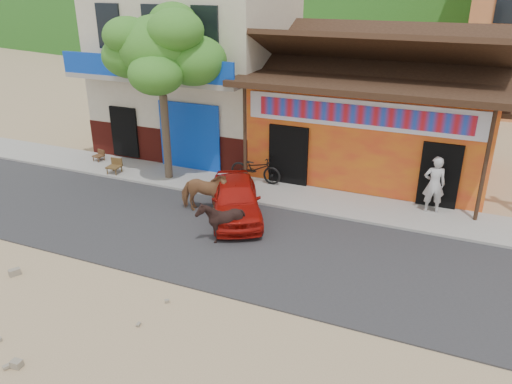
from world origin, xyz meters
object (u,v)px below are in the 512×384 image
cafe_chair_left (98,151)px  red_car (236,198)px  cafe_chair_right (113,160)px  tree (163,95)px  scooter (256,168)px  cow_tan (204,192)px  pedestrian (434,184)px  cow_dark (221,221)px

cafe_chair_left → red_car: bearing=-6.8°
red_car → cafe_chair_right: bearing=137.2°
tree → scooter: 4.07m
cow_tan → pedestrian: size_ratio=0.87×
tree → scooter: (3.10, 0.83, -2.50)m
cafe_chair_left → pedestrian: bearing=12.4°
scooter → cafe_chair_left: bearing=94.2°
tree → cafe_chair_right: (-2.07, -0.48, -2.50)m
cow_dark → cafe_chair_right: 6.67m
tree → cafe_chair_left: tree is taller
cow_dark → cafe_chair_right: (-5.97, 2.98, -0.03)m
cow_dark → scooter: size_ratio=0.64×
cow_tan → cow_dark: 2.01m
scooter → cafe_chair_right: (-5.17, -1.31, 0.00)m
cow_tan → red_car: (1.05, 0.08, -0.05)m
tree → scooter: size_ratio=3.15×
cow_tan → pedestrian: pedestrian is taller
tree → pedestrian: (9.10, 0.68, -2.10)m
cow_tan → cow_dark: size_ratio=1.28×
cow_tan → cafe_chair_left: 6.53m
cow_dark → scooter: 4.36m
cow_dark → pedestrian: pedestrian is taller
cow_dark → scooter: bearing=-167.8°
cafe_chair_left → cafe_chair_right: 1.71m
tree → cow_dark: 5.76m
tree → cow_tan: tree is taller
red_car → cafe_chair_left: 7.49m
scooter → cow_dark: bearing=-168.9°
tree → pedestrian: tree is taller
cow_dark → red_car: same height
cow_tan → scooter: cow_tan is taller
pedestrian → cafe_chair_left: pedestrian is taller
pedestrian → cafe_chair_right: (-11.17, -1.16, -0.40)m
red_car → cafe_chair_right: (-5.67, 1.42, -0.03)m
scooter → cafe_chair_left: scooter is taller
tree → cafe_chair_left: 4.41m
cafe_chair_right → red_car: bearing=-17.2°
cafe_chair_right → cow_dark: bearing=-29.8°
cow_tan → cafe_chair_right: (-4.62, 1.49, -0.08)m
pedestrian → cow_tan: bearing=7.3°
scooter → pedestrian: 6.02m
tree → cafe_chair_left: bearing=173.3°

